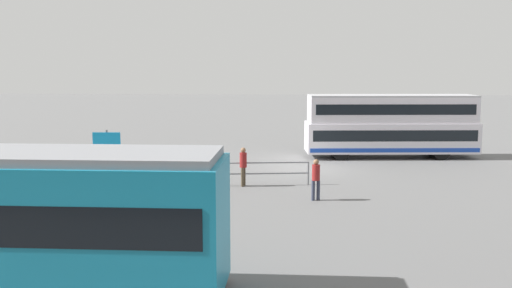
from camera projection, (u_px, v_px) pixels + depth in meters
The scene contains 6 objects.
ground_plane at pixel (306, 168), 30.35m from camera, with size 160.00×160.00×0.00m, color slate.
double_decker_bus at pixel (391, 126), 33.68m from camera, with size 10.15×3.17×3.72m.
pedestrian_near_railing at pixel (243, 164), 25.64m from camera, with size 0.39×0.39×1.76m.
pedestrian_crossing at pixel (316, 177), 22.92m from camera, with size 0.40×0.40×1.69m.
pedestrian_railing at pixel (221, 170), 25.69m from camera, with size 7.97×1.09×1.08m.
info_sign at pixel (107, 147), 25.20m from camera, with size 1.23×0.14×2.60m.
Camera 1 is at (0.92, 30.00, 5.38)m, focal length 39.93 mm.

